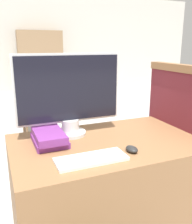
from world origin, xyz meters
name	(u,v)px	position (x,y,z in m)	size (l,w,h in m)	color
wall_back	(12,42)	(0.00, 6.77, 1.40)	(12.00, 0.06, 2.80)	beige
desk	(106,198)	(0.00, 0.35, 0.39)	(1.11, 0.70, 0.78)	#8C603D
carrel_divider	(180,151)	(0.58, 0.36, 0.61)	(0.07, 0.73, 1.21)	maroon
monitor	(69,95)	(-0.16, 0.55, 1.04)	(0.66, 0.20, 0.51)	silver
keyboard	(91,159)	(-0.18, 0.15, 0.78)	(0.36, 0.14, 0.02)	white
mouse	(132,149)	(0.06, 0.16, 0.79)	(0.06, 0.08, 0.03)	#262626
book_stack	(49,137)	(-0.32, 0.44, 0.81)	(0.18, 0.28, 0.08)	#7A3384
far_chair	(36,103)	(-0.04, 2.71, 0.51)	(0.44, 0.44, 0.92)	brown
bookshelf_far	(41,61)	(0.74, 6.53, 0.86)	(1.27, 0.32, 1.72)	#9E7A56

